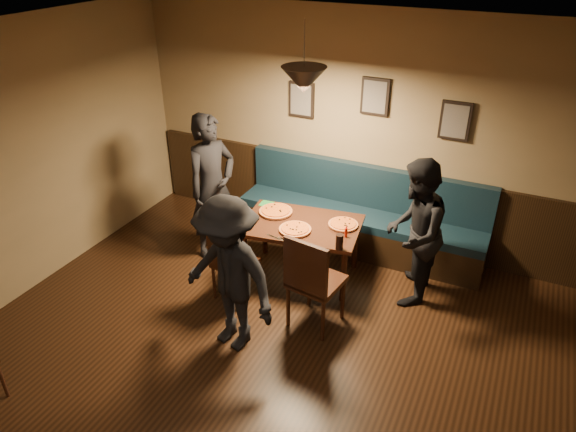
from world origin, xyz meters
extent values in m
plane|color=silver|center=(0.00, 0.00, 2.80)|extent=(7.00, 7.00, 0.00)
plane|color=#8C704F|center=(0.00, 3.50, 1.40)|extent=(6.00, 0.00, 6.00)
cube|color=black|center=(0.00, 3.47, 0.50)|extent=(5.88, 0.06, 1.00)
cube|color=black|center=(-0.90, 3.47, 1.70)|extent=(0.32, 0.04, 0.42)
cube|color=black|center=(0.00, 3.47, 1.85)|extent=(0.32, 0.04, 0.42)
cube|color=black|center=(0.90, 3.47, 1.70)|extent=(0.32, 0.04, 0.42)
cone|color=black|center=(-0.40, 2.38, 2.25)|extent=(0.44, 0.44, 0.25)
cube|color=#331B0E|center=(-0.40, 2.38, 0.34)|extent=(1.37, 0.99, 0.68)
imported|color=black|center=(-1.53, 2.38, 0.88)|extent=(0.61, 0.74, 1.76)
imported|color=black|center=(0.80, 2.51, 0.79)|extent=(0.64, 0.80, 1.59)
imported|color=black|center=(-0.54, 1.09, 0.78)|extent=(1.11, 0.78, 1.56)
cylinder|color=gold|center=(-0.76, 2.47, 0.70)|extent=(0.40, 0.40, 0.04)
cylinder|color=orange|center=(-0.40, 2.21, 0.70)|extent=(0.45, 0.45, 0.04)
cylinder|color=orange|center=(0.03, 2.53, 0.70)|extent=(0.40, 0.40, 0.04)
cylinder|color=black|center=(0.15, 2.08, 0.76)|extent=(0.08, 0.08, 0.17)
cylinder|color=#A21405|center=(0.13, 2.32, 0.74)|extent=(0.03, 0.03, 0.13)
cube|color=#1B6527|center=(-0.95, 2.62, 0.68)|extent=(0.16, 0.16, 0.01)
cube|color=#1C6C22|center=(-0.96, 2.06, 0.68)|extent=(0.17, 0.17, 0.01)
cube|color=silver|center=(-0.47, 1.99, 0.68)|extent=(0.19, 0.06, 0.00)
camera|label=1|loc=(1.60, -2.16, 3.55)|focal=32.74mm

